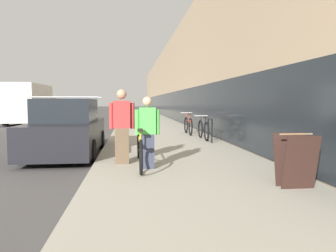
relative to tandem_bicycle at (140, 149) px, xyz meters
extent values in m
cube|color=#A39E8E|center=(1.04, 18.69, -0.45)|extent=(4.17, 70.00, 0.14)
cube|color=tan|center=(8.17, 26.69, 2.94)|extent=(10.00, 70.00, 6.91)
cube|color=#1E2328|center=(3.21, 26.69, 0.73)|extent=(0.10, 63.00, 2.20)
torus|color=black|center=(0.00, 1.01, -0.03)|extent=(0.06, 0.69, 0.69)
torus|color=black|center=(0.00, -0.98, -0.03)|extent=(0.06, 0.69, 0.69)
cylinder|color=yellow|center=(0.00, 0.01, 0.18)|extent=(0.04, 1.69, 0.04)
cylinder|color=yellow|center=(0.00, -0.39, 0.08)|extent=(0.04, 1.01, 0.32)
cylinder|color=yellow|center=(0.00, -0.63, 0.32)|extent=(0.03, 0.03, 0.29)
cube|color=black|center=(0.00, -0.63, 0.47)|extent=(0.11, 0.22, 0.05)
cylinder|color=yellow|center=(0.00, 0.85, 0.33)|extent=(0.03, 0.03, 0.30)
cylinder|color=silver|center=(0.00, 0.85, 0.48)|extent=(0.52, 0.03, 0.03)
cube|color=#33384C|center=(0.16, -0.35, -0.01)|extent=(0.28, 0.20, 0.73)
cube|color=#4CB74C|center=(0.16, -0.35, 0.64)|extent=(0.34, 0.20, 0.56)
cylinder|color=#4CB74C|center=(-0.06, -0.35, 0.61)|extent=(0.09, 0.09, 0.53)
cylinder|color=#4CB74C|center=(0.37, -0.35, 0.61)|extent=(0.09, 0.09, 0.53)
sphere|color=tan|center=(0.16, -0.35, 1.05)|extent=(0.20, 0.20, 0.20)
cube|color=brown|center=(-0.39, 0.26, 0.03)|extent=(0.31, 0.23, 0.82)
cube|color=#B23333|center=(-0.39, 0.26, 0.76)|extent=(0.38, 0.23, 0.63)
cylinder|color=#B23333|center=(-0.63, 0.26, 0.72)|extent=(0.10, 0.10, 0.59)
cylinder|color=#B23333|center=(-0.15, 0.26, 0.72)|extent=(0.10, 0.10, 0.59)
sphere|color=tan|center=(-0.39, 0.26, 1.21)|extent=(0.22, 0.22, 0.22)
cylinder|color=black|center=(2.57, 3.68, 0.04)|extent=(0.05, 0.05, 0.82)
cylinder|color=black|center=(2.57, 4.23, 0.04)|extent=(0.05, 0.05, 0.82)
cylinder|color=black|center=(2.57, 3.96, 0.45)|extent=(0.05, 0.55, 0.05)
torus|color=black|center=(2.52, 5.29, -0.02)|extent=(0.06, 0.71, 0.71)
torus|color=black|center=(2.52, 4.26, -0.02)|extent=(0.06, 0.71, 0.71)
cylinder|color=black|center=(2.52, 4.78, 0.19)|extent=(0.04, 0.88, 0.04)
cylinder|color=black|center=(2.52, 4.57, 0.09)|extent=(0.04, 0.54, 0.32)
cylinder|color=black|center=(2.52, 4.44, 0.34)|extent=(0.03, 0.03, 0.29)
cube|color=black|center=(2.52, 4.44, 0.48)|extent=(0.11, 0.22, 0.05)
cylinder|color=black|center=(2.52, 5.21, 0.35)|extent=(0.03, 0.03, 0.31)
cylinder|color=silver|center=(2.52, 5.21, 0.50)|extent=(0.52, 0.03, 0.03)
torus|color=black|center=(2.29, 7.35, 0.00)|extent=(0.06, 0.75, 0.75)
torus|color=black|center=(2.29, 6.23, 0.00)|extent=(0.06, 0.75, 0.75)
cylinder|color=red|center=(2.29, 6.79, 0.22)|extent=(0.04, 0.95, 0.04)
cylinder|color=red|center=(2.29, 6.56, 0.12)|extent=(0.04, 0.58, 0.34)
cylinder|color=red|center=(2.29, 6.43, 0.38)|extent=(0.03, 0.03, 0.31)
cube|color=black|center=(2.29, 6.43, 0.53)|extent=(0.11, 0.22, 0.05)
cylinder|color=red|center=(2.29, 7.26, 0.39)|extent=(0.03, 0.03, 0.33)
cylinder|color=silver|center=(2.29, 7.26, 0.55)|extent=(0.52, 0.03, 0.03)
cube|color=#331E19|center=(2.51, -2.36, 0.07)|extent=(0.56, 0.20, 0.89)
cube|color=#331E19|center=(2.51, -2.00, 0.07)|extent=(0.56, 0.20, 0.89)
cylinder|color=#93704C|center=(2.51, -2.18, 0.51)|extent=(0.56, 0.03, 0.03)
cube|color=black|center=(-2.04, 2.53, 0.05)|extent=(1.79, 4.41, 0.84)
cube|color=#1E2328|center=(-2.04, 2.53, 0.79)|extent=(1.54, 2.21, 0.65)
cylinder|color=silver|center=(-2.04, 3.01, 1.17)|extent=(1.91, 0.04, 0.04)
cylinder|color=silver|center=(-2.04, 2.04, 1.17)|extent=(1.91, 0.04, 0.04)
cylinder|color=black|center=(-2.86, 3.85, -0.22)|extent=(0.22, 0.60, 0.60)
cylinder|color=black|center=(-1.21, 3.85, -0.22)|extent=(0.22, 0.60, 0.60)
cylinder|color=black|center=(-2.86, 1.20, -0.22)|extent=(0.22, 0.60, 0.60)
cylinder|color=black|center=(-1.21, 1.20, -0.22)|extent=(0.22, 0.60, 0.60)
cube|color=orange|center=(-7.35, 19.97, 0.53)|extent=(2.09, 1.80, 1.64)
cube|color=silver|center=(-7.35, 16.36, 0.98)|extent=(2.28, 5.41, 2.53)
cylinder|color=black|center=(-8.39, 19.50, -0.10)|extent=(0.28, 0.84, 0.84)
cylinder|color=black|center=(-6.32, 19.50, -0.10)|extent=(0.28, 0.84, 0.84)
cylinder|color=black|center=(-8.39, 15.28, -0.10)|extent=(0.28, 0.84, 0.84)
cylinder|color=black|center=(-6.32, 15.28, -0.10)|extent=(0.28, 0.84, 0.84)
camera|label=1|loc=(-0.19, -7.25, 1.04)|focal=35.00mm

